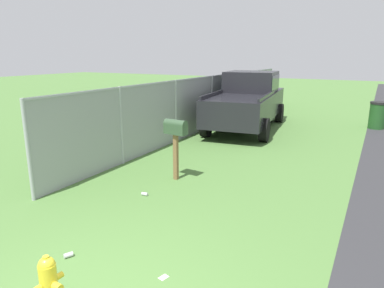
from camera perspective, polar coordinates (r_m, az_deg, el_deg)
name	(u,v)px	position (r m, az deg, el deg)	size (l,w,h in m)	color
fire_hydrant	(49,284)	(4.34, -22.32, -20.39)	(0.36, 0.33, 0.64)	yellow
mailbox	(176,132)	(7.55, -2.71, 2.02)	(0.26, 0.54, 1.35)	brown
pickup_truck	(248,99)	(13.31, 9.15, 7.31)	(5.62, 2.74, 2.09)	black
trash_bin	(377,115)	(14.80, 28.01, 4.17)	(0.59, 0.59, 1.01)	#1E4C1E
fence_section	(212,100)	(13.34, 3.23, 7.23)	(16.01, 0.07, 1.95)	#9EA3A8
litter_can_midfield_a	(68,255)	(5.30, -19.55, -16.72)	(0.07, 0.07, 0.12)	silver
litter_wrapper_midfield_b	(164,277)	(4.68, -4.67, -20.86)	(0.12, 0.08, 0.01)	silver
litter_can_near_hydrant	(145,194)	(7.02, -7.73, -8.09)	(0.07, 0.07, 0.12)	silver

